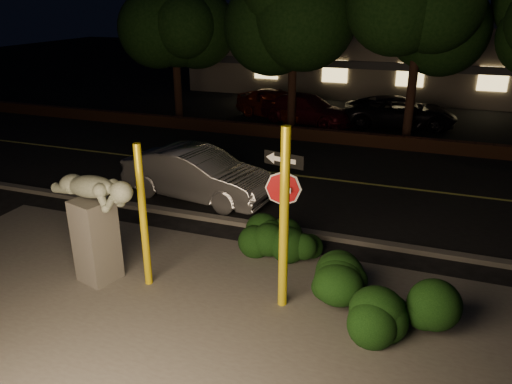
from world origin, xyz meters
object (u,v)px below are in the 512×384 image
silver_sedan (198,174)px  signpost (283,189)px  yellow_pole_left (143,217)px  parked_car_darkred (307,109)px  sculpture (94,215)px  parked_car_dark (400,112)px  yellow_pole_right (284,222)px  parked_car_red (276,103)px

silver_sedan → signpost: bearing=-124.0°
yellow_pole_left → parked_car_darkred: 14.50m
signpost → yellow_pole_left: bearing=-135.7°
sculpture → parked_car_dark: size_ratio=0.49×
yellow_pole_right → sculpture: bearing=-173.7°
parked_car_dark → yellow_pole_left: bearing=156.0°
yellow_pole_right → silver_sedan: (-3.88, 4.32, -1.01)m
yellow_pole_left → silver_sedan: (-1.11, 4.54, -0.75)m
sculpture → parked_car_dark: 16.10m
yellow_pole_left → parked_car_red: size_ratio=0.72×
parked_car_red → parked_car_dark: (5.73, 0.20, -0.02)m
yellow_pole_left → signpost: bearing=31.5°
signpost → sculpture: (-3.36, -1.64, -0.40)m
yellow_pole_right → parked_car_darkred: size_ratio=0.77×
yellow_pole_right → signpost: 1.30m
silver_sedan → parked_car_dark: bearing=-16.0°
signpost → sculpture: 3.76m
sculpture → parked_car_red: bearing=110.4°
parked_car_darkred → signpost: bearing=-150.8°
yellow_pole_right → parked_car_dark: yellow_pole_right is taller
yellow_pole_left → yellow_pole_right: (2.76, 0.22, 0.26)m
parked_car_dark → silver_sedan: bearing=145.6°
yellow_pole_left → parked_car_dark: 15.66m
sculpture → parked_car_darkred: (0.52, 14.66, -0.80)m
parked_car_red → parked_car_dark: parked_car_red is taller
yellow_pole_right → sculpture: 3.79m
signpost → parked_car_darkred: signpost is taller
silver_sedan → sculpture: bearing=-170.9°
parked_car_dark → parked_car_darkred: bearing=89.8°
silver_sedan → yellow_pole_left: bearing=-158.6°
yellow_pole_right → signpost: size_ratio=1.33×
yellow_pole_left → yellow_pole_right: size_ratio=0.85×
parked_car_red → signpost: bearing=-138.9°
parked_car_darkred → silver_sedan: bearing=-166.7°
yellow_pole_left → yellow_pole_right: bearing=4.5°
parked_car_darkred → parked_car_dark: size_ratio=0.92×
yellow_pole_right → sculpture: yellow_pole_right is taller
yellow_pole_left → parked_car_darkred: size_ratio=0.66×
silver_sedan → parked_car_dark: size_ratio=0.91×
signpost → parked_car_red: bearing=121.3°
yellow_pole_left → silver_sedan: yellow_pole_left is taller
signpost → parked_car_dark: signpost is taller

